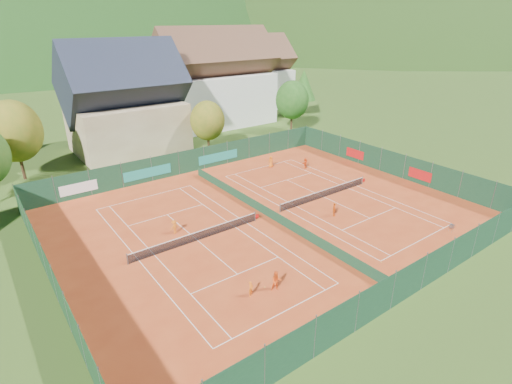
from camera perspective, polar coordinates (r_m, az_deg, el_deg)
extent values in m
plane|color=#2E4B17|center=(40.34, 1.69, -3.55)|extent=(600.00, 600.00, 0.00)
cube|color=#B03D19|center=(40.33, 1.69, -3.51)|extent=(40.00, 32.00, 0.01)
cube|color=white|center=(46.31, -15.41, -0.67)|extent=(10.97, 0.06, 0.00)
cube|color=white|center=(28.39, 3.81, -16.78)|extent=(10.97, 0.06, 0.00)
cube|color=white|center=(34.75, -16.37, -9.39)|extent=(0.06, 23.77, 0.00)
cube|color=white|center=(38.99, -1.23, -4.51)|extent=(0.06, 23.77, 0.00)
cube|color=white|center=(35.12, -14.28, -8.76)|extent=(0.06, 23.77, 0.00)
cube|color=white|center=(38.32, -2.91, -5.07)|extent=(0.06, 23.77, 0.00)
cube|color=white|center=(41.66, -12.57, -3.17)|extent=(8.23, 0.06, 0.00)
cube|color=white|center=(31.85, -2.66, -11.65)|extent=(8.23, 0.06, 0.00)
cube|color=white|center=(36.52, -8.32, -6.87)|extent=(0.06, 12.80, 0.00)
cube|color=white|center=(53.45, 0.61, 3.50)|extent=(10.97, 0.06, 0.00)
cube|color=white|center=(38.96, 22.29, -6.47)|extent=(10.97, 0.06, 0.00)
cube|color=white|center=(41.77, 4.41, -2.56)|extent=(0.06, 23.77, 0.00)
cube|color=white|center=(49.07, 14.20, 0.86)|extent=(0.06, 23.77, 0.00)
cube|color=white|center=(42.59, 5.82, -2.08)|extent=(0.06, 23.77, 0.00)
cube|color=white|center=(48.09, 13.15, 0.49)|extent=(0.06, 23.77, 0.00)
cube|color=white|center=(49.48, 4.44, 1.73)|extent=(8.23, 0.06, 0.00)
cube|color=white|center=(41.55, 15.99, -3.62)|extent=(8.23, 0.06, 0.00)
cube|color=white|center=(45.24, 9.70, -0.71)|extent=(0.06, 12.80, 0.00)
cylinder|color=#59595B|center=(34.27, -17.90, -9.12)|extent=(0.10, 0.10, 1.02)
cylinder|color=#59595B|center=(39.24, -0.15, -3.49)|extent=(0.10, 0.10, 1.02)
cube|color=black|center=(36.30, -8.37, -6.26)|extent=(12.80, 0.02, 0.86)
cube|color=white|center=(36.09, -8.41, -5.67)|extent=(12.80, 0.04, 0.06)
cube|color=red|center=(39.40, 0.15, -3.47)|extent=(0.40, 0.04, 0.40)
cylinder|color=#59595B|center=(41.01, 3.46, -2.28)|extent=(0.10, 0.10, 1.02)
cylinder|color=#59595B|center=(49.56, 14.94, 1.63)|extent=(0.10, 0.10, 1.02)
cube|color=black|center=(45.06, 9.74, -0.20)|extent=(12.80, 0.02, 0.86)
cube|color=white|center=(44.89, 9.78, 0.31)|extent=(12.80, 0.04, 0.06)
cube|color=red|center=(49.77, 15.12, 1.63)|extent=(0.40, 0.04, 0.40)
cube|color=#153923|center=(40.11, 1.70, -2.89)|extent=(0.03, 28.80, 1.00)
cube|color=#143822|center=(52.26, -9.18, 4.45)|extent=(40.00, 0.04, 3.00)
cube|color=teal|center=(50.05, -15.20, 2.67)|extent=(6.00, 0.03, 1.20)
cube|color=teal|center=(54.13, -5.38, 4.99)|extent=(6.00, 0.03, 1.20)
cube|color=silver|center=(48.05, -24.00, 0.51)|extent=(4.00, 0.03, 1.20)
cube|color=#133420|center=(30.47, 21.00, -11.85)|extent=(40.00, 0.04, 3.00)
cube|color=#123219|center=(32.92, -27.40, -10.25)|extent=(0.04, 32.00, 3.00)
cube|color=#12341F|center=(53.52, 18.88, 3.91)|extent=(0.04, 32.00, 3.00)
cube|color=#B21414|center=(51.57, 22.36, 2.30)|extent=(0.03, 3.00, 1.20)
cube|color=#B21414|center=(56.95, 13.95, 5.34)|extent=(0.03, 3.00, 1.20)
cube|color=#C8B58D|center=(63.05, -17.79, 8.83)|extent=(15.00, 12.00, 7.00)
cube|color=#1E2333|center=(61.84, -18.55, 14.65)|extent=(16.20, 12.00, 12.00)
cube|color=silver|center=(75.98, -5.67, 12.97)|extent=(20.00, 11.00, 9.00)
cube|color=brown|center=(75.00, -5.90, 18.42)|extent=(21.60, 11.00, 11.00)
cube|color=silver|center=(90.25, -0.52, 14.43)|extent=(16.00, 10.00, 8.00)
cube|color=brown|center=(89.45, -0.54, 18.55)|extent=(17.28, 10.00, 10.00)
cylinder|color=#402917|center=(56.87, -30.39, 3.09)|extent=(0.36, 0.36, 3.15)
ellipsoid|color=olive|center=(55.71, -31.34, 7.41)|extent=(6.44, 6.44, 7.40)
cylinder|color=#4D321B|center=(60.08, -6.78, 6.84)|extent=(0.36, 0.36, 2.45)
ellipsoid|color=olive|center=(59.17, -6.95, 10.09)|extent=(5.01, 5.01, 5.76)
cylinder|color=#472F19|center=(71.76, 5.07, 9.82)|extent=(0.36, 0.36, 2.80)
ellipsoid|color=#205117|center=(70.92, 5.19, 12.96)|extent=(5.72, 5.72, 6.58)
cylinder|color=#4A2F1A|center=(84.07, 6.67, 11.92)|extent=(0.36, 0.36, 3.15)
cone|color=#1F5317|center=(83.28, 6.81, 14.95)|extent=(5.04, 5.04, 5.85)
cylinder|color=#4A311A|center=(85.16, -1.13, 12.34)|extent=(0.36, 0.36, 3.50)
ellipsoid|color=olive|center=(84.33, -1.16, 15.67)|extent=(7.15, 7.15, 8.22)
ellipsoid|color=black|center=(335.29, -30.75, 9.92)|extent=(440.00, 440.00, 242.00)
ellipsoid|color=black|center=(345.86, 14.02, 13.45)|extent=(380.00, 380.00, 220.40)
cylinder|color=slate|center=(41.50, 26.24, -4.72)|extent=(0.02, 0.02, 0.80)
cylinder|color=slate|center=(41.74, 26.44, -4.59)|extent=(0.02, 0.02, 0.80)
cylinder|color=slate|center=(41.61, 25.88, -4.57)|extent=(0.02, 0.02, 0.80)
cylinder|color=slate|center=(41.86, 26.08, -4.45)|extent=(0.02, 0.02, 0.80)
cube|color=slate|center=(41.61, 26.20, -4.40)|extent=(0.34, 0.34, 0.30)
ellipsoid|color=#CCD833|center=(41.60, 26.20, -4.36)|extent=(0.28, 0.28, 0.16)
sphere|color=#CCD833|center=(30.47, 1.27, -13.43)|extent=(0.07, 0.07, 0.07)
sphere|color=#CCD833|center=(34.73, 17.49, -9.53)|extent=(0.07, 0.07, 0.07)
sphere|color=#CCD833|center=(45.61, -1.77, -0.13)|extent=(0.07, 0.07, 0.07)
imported|color=orange|center=(29.35, -0.74, -13.66)|extent=(0.53, 0.47, 1.23)
imported|color=#EC5015|center=(29.83, 2.92, -12.59)|extent=(0.95, 0.87, 1.57)
imported|color=orange|center=(37.74, -11.59, -4.91)|extent=(0.95, 0.66, 1.35)
imported|color=orange|center=(40.87, 11.10, -2.48)|extent=(0.86, 0.83, 1.44)
imported|color=orange|center=(53.44, 2.14, 4.35)|extent=(0.83, 0.61, 1.55)
imported|color=#EC4D15|center=(53.39, 7.04, 4.10)|extent=(1.39, 0.83, 1.43)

